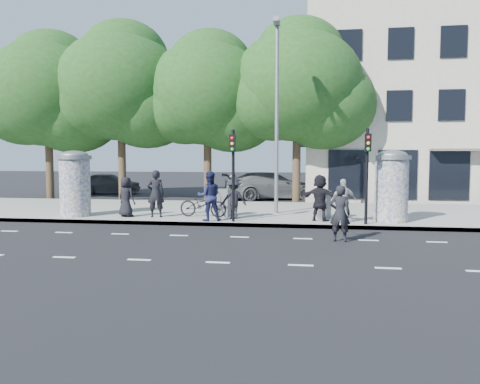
% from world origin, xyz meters
% --- Properties ---
extents(ground, '(120.00, 120.00, 0.00)m').
position_xyz_m(ground, '(0.00, 0.00, 0.00)').
color(ground, black).
rests_on(ground, ground).
extents(sidewalk, '(40.00, 8.00, 0.15)m').
position_xyz_m(sidewalk, '(0.00, 7.50, 0.07)').
color(sidewalk, gray).
rests_on(sidewalk, ground).
extents(curb, '(40.00, 0.10, 0.16)m').
position_xyz_m(curb, '(0.00, 3.55, 0.07)').
color(curb, slate).
rests_on(curb, ground).
extents(lane_dash_near, '(32.00, 0.12, 0.01)m').
position_xyz_m(lane_dash_near, '(0.00, -2.20, 0.00)').
color(lane_dash_near, silver).
rests_on(lane_dash_near, ground).
extents(lane_dash_far, '(32.00, 0.12, 0.01)m').
position_xyz_m(lane_dash_far, '(0.00, 1.40, 0.00)').
color(lane_dash_far, silver).
rests_on(lane_dash_far, ground).
extents(ad_column_left, '(1.36, 1.36, 2.65)m').
position_xyz_m(ad_column_left, '(-7.20, 4.50, 1.54)').
color(ad_column_left, beige).
rests_on(ad_column_left, sidewalk).
extents(ad_column_right, '(1.36, 1.36, 2.65)m').
position_xyz_m(ad_column_right, '(5.20, 4.70, 1.54)').
color(ad_column_right, beige).
rests_on(ad_column_right, sidewalk).
extents(traffic_pole_near, '(0.22, 0.31, 3.40)m').
position_xyz_m(traffic_pole_near, '(-0.60, 3.79, 2.23)').
color(traffic_pole_near, black).
rests_on(traffic_pole_near, sidewalk).
extents(traffic_pole_far, '(0.22, 0.31, 3.40)m').
position_xyz_m(traffic_pole_far, '(4.20, 3.79, 2.23)').
color(traffic_pole_far, black).
rests_on(traffic_pole_far, sidewalk).
extents(street_lamp, '(0.25, 0.93, 8.00)m').
position_xyz_m(street_lamp, '(0.80, 6.63, 4.79)').
color(street_lamp, slate).
rests_on(street_lamp, sidewalk).
extents(tree_far_left, '(7.20, 7.20, 9.26)m').
position_xyz_m(tree_far_left, '(-13.00, 12.50, 6.19)').
color(tree_far_left, '#38281C').
rests_on(tree_far_left, ground).
extents(tree_mid_left, '(7.20, 7.20, 9.57)m').
position_xyz_m(tree_mid_left, '(-8.50, 12.50, 6.50)').
color(tree_mid_left, '#38281C').
rests_on(tree_mid_left, ground).
extents(tree_near_left, '(6.80, 6.80, 8.97)m').
position_xyz_m(tree_near_left, '(-3.50, 12.70, 6.06)').
color(tree_near_left, '#38281C').
rests_on(tree_near_left, ground).
extents(tree_center, '(7.00, 7.00, 9.30)m').
position_xyz_m(tree_center, '(1.50, 12.30, 6.31)').
color(tree_center, '#38281C').
rests_on(tree_center, ground).
extents(building, '(20.30, 15.85, 12.00)m').
position_xyz_m(building, '(12.00, 19.99, 5.99)').
color(building, '#ACA190').
rests_on(building, ground).
extents(ped_a, '(0.92, 0.77, 1.60)m').
position_xyz_m(ped_a, '(-5.05, 4.54, 0.95)').
color(ped_a, black).
rests_on(ped_a, sidewalk).
extents(ped_b, '(0.78, 0.62, 1.88)m').
position_xyz_m(ped_b, '(-3.85, 4.61, 1.09)').
color(ped_b, black).
rests_on(ped_b, sidewalk).
extents(ped_c, '(1.07, 0.95, 1.85)m').
position_xyz_m(ped_c, '(-1.53, 3.92, 1.08)').
color(ped_c, '#191D40').
rests_on(ped_c, sidewalk).
extents(ped_d, '(1.14, 0.90, 1.55)m').
position_xyz_m(ped_d, '(-0.70, 4.57, 0.93)').
color(ped_d, black).
rests_on(ped_d, sidewalk).
extents(ped_e, '(1.02, 0.70, 1.61)m').
position_xyz_m(ped_e, '(3.43, 4.07, 0.96)').
color(ped_e, '#A8A8AB').
rests_on(ped_e, sidewalk).
extents(ped_f, '(1.72, 1.14, 1.75)m').
position_xyz_m(ped_f, '(2.59, 4.47, 1.02)').
color(ped_f, black).
rests_on(ped_f, sidewalk).
extents(man_road, '(0.67, 0.49, 1.72)m').
position_xyz_m(man_road, '(3.11, 1.10, 0.86)').
color(man_road, black).
rests_on(man_road, ground).
extents(bicycle, '(0.90, 2.00, 1.02)m').
position_xyz_m(bicycle, '(-2.00, 4.92, 0.66)').
color(bicycle, black).
rests_on(bicycle, sidewalk).
extents(cabinet_left, '(0.63, 0.55, 1.11)m').
position_xyz_m(cabinet_left, '(-1.20, 5.31, 0.70)').
color(cabinet_left, slate).
rests_on(cabinet_left, sidewalk).
extents(cabinet_right, '(0.61, 0.52, 1.08)m').
position_xyz_m(cabinet_right, '(2.75, 5.34, 0.69)').
color(cabinet_right, gray).
rests_on(cabinet_right, sidewalk).
extents(car_left, '(2.52, 4.48, 1.44)m').
position_xyz_m(car_left, '(-11.30, 16.90, 0.72)').
color(car_left, '#4C4D52').
rests_on(car_left, ground).
extents(car_right, '(4.33, 5.99, 1.61)m').
position_xyz_m(car_right, '(-0.07, 14.46, 0.81)').
color(car_right, '#575B5F').
rests_on(car_right, ground).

